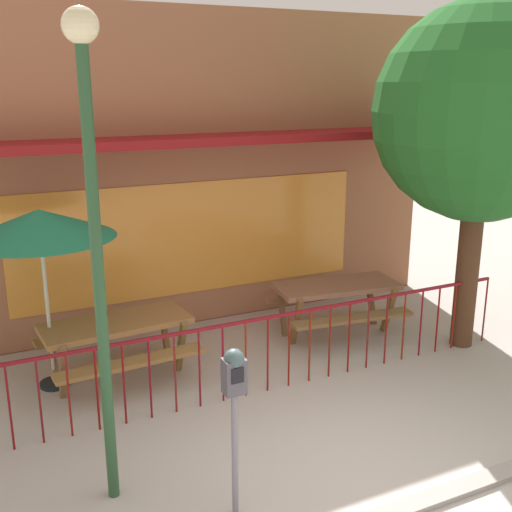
{
  "coord_description": "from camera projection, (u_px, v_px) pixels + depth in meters",
  "views": [
    {
      "loc": [
        -3.09,
        -4.21,
        3.64
      ],
      "look_at": [
        0.04,
        2.29,
        1.6
      ],
      "focal_mm": 43.62,
      "sensor_mm": 36.0,
      "label": 1
    }
  ],
  "objects": [
    {
      "name": "street_tree",
      "position": [
        483.0,
        113.0,
        8.04
      ],
      "size": [
        2.87,
        2.87,
        4.69
      ],
      "color": "#4E301E",
      "rests_on": "ground"
    },
    {
      "name": "parking_meter_near",
      "position": [
        234.0,
        389.0,
        5.08
      ],
      "size": [
        0.18,
        0.17,
        1.56
      ],
      "color": "slate",
      "rests_on": "ground"
    },
    {
      "name": "picnic_table_left",
      "position": [
        116.0,
        333.0,
        7.73
      ],
      "size": [
        1.89,
        1.48,
        0.79
      ],
      "color": "olive",
      "rests_on": "ground"
    },
    {
      "name": "patio_umbrella",
      "position": [
        39.0,
        225.0,
        7.15
      ],
      "size": [
        1.74,
        1.74,
        2.22
      ],
      "color": "black",
      "rests_on": "ground"
    },
    {
      "name": "pub_storefront",
      "position": [
        187.0,
        171.0,
        9.3
      ],
      "size": [
        8.29,
        1.32,
        4.66
      ],
      "color": "brown",
      "rests_on": "ground"
    },
    {
      "name": "street_lamp",
      "position": [
        93.0,
        203.0,
        4.93
      ],
      "size": [
        0.28,
        0.28,
        4.17
      ],
      "color": "#264C2C",
      "rests_on": "ground"
    },
    {
      "name": "patio_fence_front",
      "position": [
        268.0,
        340.0,
        7.39
      ],
      "size": [
        6.99,
        0.04,
        0.97
      ],
      "color": "maroon",
      "rests_on": "ground"
    },
    {
      "name": "ground",
      "position": [
        356.0,
        476.0,
        5.93
      ],
      "size": [
        40.0,
        40.0,
        0.0
      ],
      "primitive_type": "plane",
      "color": "#AFA8A0"
    },
    {
      "name": "picnic_table_right",
      "position": [
        336.0,
        294.0,
        9.13
      ],
      "size": [
        1.95,
        1.57,
        0.79
      ],
      "color": "brown",
      "rests_on": "ground"
    }
  ]
}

